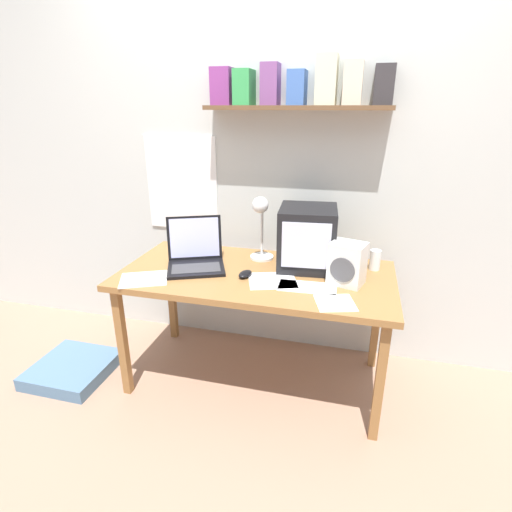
% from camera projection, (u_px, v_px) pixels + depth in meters
% --- Properties ---
extents(ground_plane, '(12.00, 12.00, 0.00)m').
position_uv_depth(ground_plane, '(256.00, 377.00, 2.50)').
color(ground_plane, '#9F7862').
extents(back_wall, '(5.60, 0.24, 2.60)m').
position_uv_depth(back_wall, '(276.00, 155.00, 2.48)').
color(back_wall, silver).
rests_on(back_wall, ground_plane).
extents(corner_desk, '(1.53, 0.76, 0.71)m').
position_uv_depth(corner_desk, '(256.00, 282.00, 2.27)').
color(corner_desk, olive).
rests_on(corner_desk, ground_plane).
extents(crt_monitor, '(0.35, 0.36, 0.35)m').
position_uv_depth(crt_monitor, '(307.00, 238.00, 2.28)').
color(crt_monitor, black).
rests_on(crt_monitor, corner_desk).
extents(laptop, '(0.41, 0.40, 0.27)m').
position_uv_depth(laptop, '(195.00, 255.00, 2.32)').
color(laptop, black).
rests_on(laptop, corner_desk).
extents(desk_lamp, '(0.14, 0.18, 0.40)m').
position_uv_depth(desk_lamp, '(261.00, 220.00, 2.34)').
color(desk_lamp, white).
rests_on(desk_lamp, corner_desk).
extents(juice_glass, '(0.06, 0.06, 0.12)m').
position_uv_depth(juice_glass, '(375.00, 261.00, 2.28)').
color(juice_glass, white).
rests_on(juice_glass, corner_desk).
extents(space_heater, '(0.21, 0.18, 0.23)m').
position_uv_depth(space_heater, '(347.00, 264.00, 2.07)').
color(space_heater, silver).
rests_on(space_heater, corner_desk).
extents(computer_mouse, '(0.08, 0.12, 0.03)m').
position_uv_depth(computer_mouse, '(245.00, 274.00, 2.19)').
color(computer_mouse, black).
rests_on(computer_mouse, corner_desk).
extents(printed_handout, '(0.31, 0.29, 0.00)m').
position_uv_depth(printed_handout, '(144.00, 279.00, 2.16)').
color(printed_handout, white).
rests_on(printed_handout, corner_desk).
extents(loose_paper_near_laptop, '(0.30, 0.16, 0.00)m').
position_uv_depth(loose_paper_near_laptop, '(307.00, 287.00, 2.06)').
color(loose_paper_near_laptop, white).
rests_on(loose_paper_near_laptop, corner_desk).
extents(open_notebook, '(0.22, 0.22, 0.00)m').
position_uv_depth(open_notebook, '(335.00, 303.00, 1.90)').
color(open_notebook, white).
rests_on(open_notebook, corner_desk).
extents(loose_paper_near_monitor, '(0.31, 0.29, 0.00)m').
position_uv_depth(loose_paper_near_monitor, '(272.00, 281.00, 2.14)').
color(loose_paper_near_monitor, white).
rests_on(loose_paper_near_monitor, corner_desk).
extents(floor_cushion, '(0.45, 0.45, 0.08)m').
position_uv_depth(floor_cushion, '(73.00, 369.00, 2.52)').
color(floor_cushion, slate).
rests_on(floor_cushion, ground_plane).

